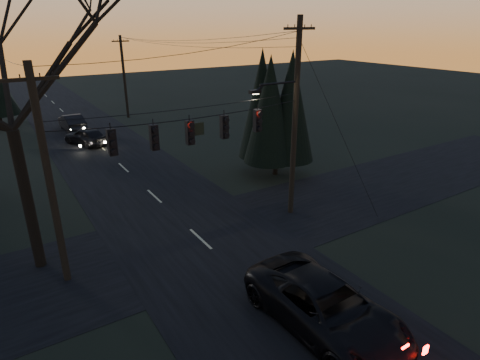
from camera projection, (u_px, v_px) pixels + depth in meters
main_road at (133, 176)px, 27.01m from camera, size 8.00×120.00×0.02m
cross_road at (201, 239)px, 19.15m from camera, size 60.00×7.00×0.02m
utility_pole_right at (290, 212)px, 21.90m from camera, size 5.00×0.30×10.00m
utility_pole_left at (68, 279)px, 16.16m from camera, size 1.80×0.30×8.50m
utility_pole_far_r at (128, 117)px, 43.90m from camera, size 1.80×0.30×8.50m
utility_pole_far_l at (4, 116)px, 44.45m from camera, size 0.30×0.30×8.00m
span_signal_assembly at (191, 131)px, 17.09m from camera, size 11.50×0.44×1.48m
evergreen_right at (277, 105)px, 25.72m from camera, size 4.10×4.10×8.24m
suv_near at (325, 307)px, 13.31m from camera, size 3.00×6.17×1.69m
sedan_oncoming_a at (86, 136)px, 33.77m from camera, size 3.33×4.61×1.46m
sedan_oncoming_b at (72, 122)px, 38.32m from camera, size 1.85×4.74×1.54m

